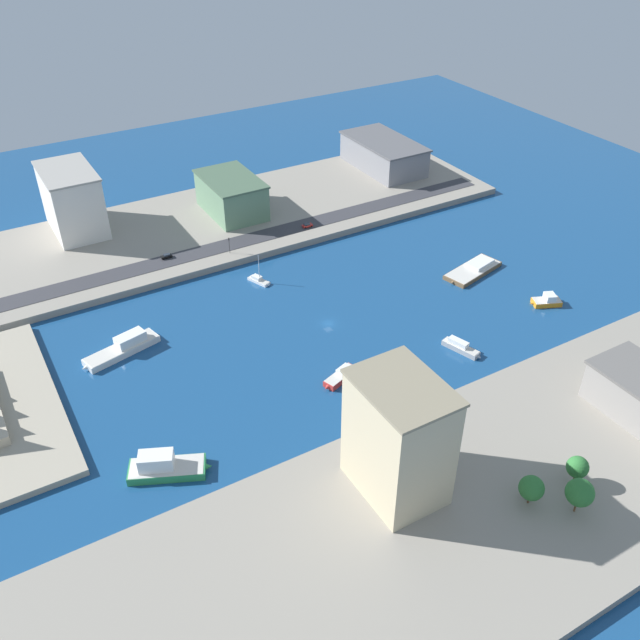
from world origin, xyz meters
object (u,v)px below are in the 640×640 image
(terminal_long_green, at_px, (231,195))
(ferry_green_doubledeck, at_px, (164,466))
(office_block_beige, at_px, (398,438))
(sailboat_small_white, at_px, (258,280))
(warehouse_low_gray, at_px, (384,154))
(hotel_broad_white, at_px, (72,200))
(pickup_red, at_px, (307,225))
(barge_flat_brown, at_px, (474,269))
(traffic_light_waterfront, at_px, (229,243))
(tugboat_red, at_px, (341,376))
(water_taxi_orange, at_px, (547,301))
(yacht_sleek_gray, at_px, (461,347))
(suv_black, at_px, (166,256))
(ferry_white_commuter, at_px, (124,347))

(terminal_long_green, bearing_deg, ferry_green_doubledeck, 148.84)
(ferry_green_doubledeck, xyz_separation_m, office_block_beige, (-35.06, -47.11, 16.51))
(sailboat_small_white, height_order, office_block_beige, office_block_beige)
(warehouse_low_gray, bearing_deg, hotel_broad_white, 86.30)
(ferry_green_doubledeck, relative_size, pickup_red, 4.98)
(barge_flat_brown, relative_size, warehouse_low_gray, 0.59)
(traffic_light_waterfront, bearing_deg, ferry_green_doubledeck, 147.18)
(barge_flat_brown, bearing_deg, traffic_light_waterfront, 53.88)
(warehouse_low_gray, bearing_deg, barge_flat_brown, 165.97)
(barge_flat_brown, bearing_deg, tugboat_red, 110.34)
(water_taxi_orange, relative_size, warehouse_low_gray, 0.26)
(yacht_sleek_gray, height_order, pickup_red, pickup_red)
(hotel_broad_white, xyz_separation_m, suv_black, (-41.27, -23.05, -11.98))
(office_block_beige, height_order, suv_black, office_block_beige)
(yacht_sleek_gray, bearing_deg, terminal_long_green, 10.93)
(ferry_white_commuter, bearing_deg, office_block_beige, -155.71)
(sailboat_small_white, height_order, warehouse_low_gray, warehouse_low_gray)
(yacht_sleek_gray, bearing_deg, ferry_white_commuter, 60.15)
(ferry_green_doubledeck, bearing_deg, sailboat_small_white, -40.70)
(barge_flat_brown, height_order, ferry_green_doubledeck, ferry_green_doubledeck)
(water_taxi_orange, bearing_deg, hotel_broad_white, 43.64)
(ferry_white_commuter, bearing_deg, traffic_light_waterfront, -55.06)
(warehouse_low_gray, bearing_deg, office_block_beige, 146.24)
(hotel_broad_white, bearing_deg, pickup_red, -119.22)
(sailboat_small_white, bearing_deg, traffic_light_waterfront, 5.37)
(tugboat_red, distance_m, ferry_green_doubledeck, 59.48)
(barge_flat_brown, relative_size, traffic_light_waterfront, 4.01)
(office_block_beige, bearing_deg, hotel_broad_white, 10.52)
(warehouse_low_gray, bearing_deg, suv_black, 104.61)
(barge_flat_brown, distance_m, suv_black, 117.14)
(office_block_beige, bearing_deg, ferry_green_doubledeck, 53.34)
(office_block_beige, bearing_deg, pickup_red, -20.52)
(yacht_sleek_gray, height_order, water_taxi_orange, water_taxi_orange)
(ferry_white_commuter, height_order, yacht_sleek_gray, ferry_white_commuter)
(yacht_sleek_gray, xyz_separation_m, suv_black, (99.13, 62.16, 2.26))
(barge_flat_brown, height_order, pickup_red, pickup_red)
(hotel_broad_white, bearing_deg, ferry_white_commuter, 174.84)
(yacht_sleek_gray, bearing_deg, office_block_beige, 125.32)
(water_taxi_orange, xyz_separation_m, traffic_light_waterfront, (85.33, 82.96, 5.55))
(traffic_light_waterfront, bearing_deg, hotel_broad_white, 42.67)
(sailboat_small_white, distance_m, warehouse_low_gray, 115.47)
(terminal_long_green, height_order, office_block_beige, office_block_beige)
(water_taxi_orange, relative_size, hotel_broad_white, 0.35)
(ferry_green_doubledeck, xyz_separation_m, pickup_red, (96.42, -96.31, 1.27))
(ferry_white_commuter, distance_m, barge_flat_brown, 130.50)
(terminal_long_green, bearing_deg, water_taxi_orange, -150.24)
(barge_flat_brown, height_order, warehouse_low_gray, warehouse_low_gray)
(tugboat_red, height_order, yacht_sleek_gray, yacht_sleek_gray)
(ferry_green_doubledeck, height_order, hotel_broad_white, hotel_broad_white)
(ferry_white_commuter, relative_size, sailboat_small_white, 2.26)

